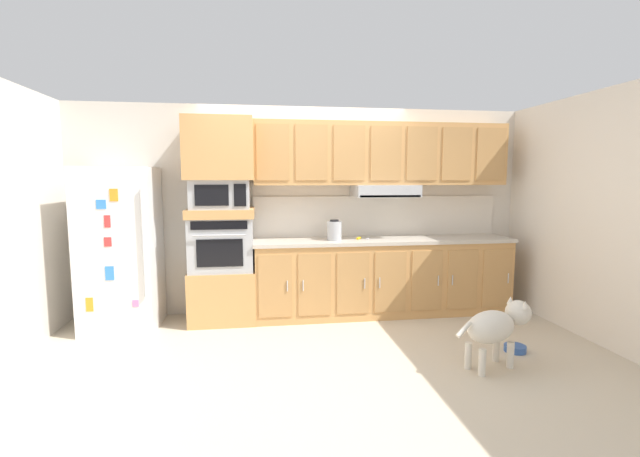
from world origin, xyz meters
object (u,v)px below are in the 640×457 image
object	(u,v)px
screwdriver	(360,238)
electric_kettle	(334,230)
microwave	(221,194)
refrigerator	(121,248)
dog_food_bowl	(515,348)
built_in_oven	(222,243)
dog	(497,325)

from	to	relation	value
screwdriver	electric_kettle	size ratio (longest dim) A/B	0.70
microwave	electric_kettle	world-z (taller)	microwave
refrigerator	electric_kettle	world-z (taller)	refrigerator
refrigerator	electric_kettle	xyz separation A→B (m)	(2.37, 0.02, 0.15)
refrigerator	dog_food_bowl	xyz separation A→B (m)	(3.89, -1.27, -0.85)
built_in_oven	electric_kettle	distance (m)	1.30
microwave	screwdriver	xyz separation A→B (m)	(1.60, -0.03, -0.53)
dog	dog_food_bowl	distance (m)	0.57
electric_kettle	refrigerator	bearing A→B (deg)	-179.51
refrigerator	screwdriver	world-z (taller)	refrigerator
screwdriver	dog	world-z (taller)	screwdriver
built_in_oven	electric_kettle	bearing A→B (deg)	-2.09
electric_kettle	dog_food_bowl	size ratio (longest dim) A/B	1.20
dog	microwave	bearing A→B (deg)	128.08
built_in_oven	microwave	distance (m)	0.56
built_in_oven	screwdriver	world-z (taller)	built_in_oven
built_in_oven	microwave	xyz separation A→B (m)	(0.00, -0.00, 0.56)
refrigerator	built_in_oven	world-z (taller)	refrigerator
screwdriver	dog	bearing A→B (deg)	-61.78
microwave	screwdriver	world-z (taller)	microwave
microwave	dog	size ratio (longest dim) A/B	0.74
refrigerator	dog_food_bowl	bearing A→B (deg)	-18.07
refrigerator	microwave	size ratio (longest dim) A/B	2.73
built_in_oven	dog	world-z (taller)	built_in_oven
dog_food_bowl	dog	bearing A→B (deg)	-142.91
electric_kettle	dog	size ratio (longest dim) A/B	0.27
electric_kettle	dog	xyz separation A→B (m)	(1.16, -1.56, -0.66)
screwdriver	dog	xyz separation A→B (m)	(0.85, -1.58, -0.56)
microwave	electric_kettle	size ratio (longest dim) A/B	2.68
refrigerator	dog	world-z (taller)	refrigerator
screwdriver	dog_food_bowl	xyz separation A→B (m)	(1.21, -1.31, -0.90)
refrigerator	screwdriver	size ratio (longest dim) A/B	10.49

